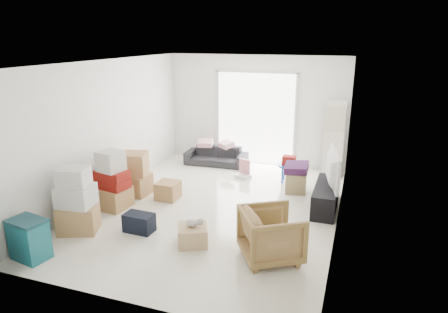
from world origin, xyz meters
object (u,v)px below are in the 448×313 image
kids_table (289,164)px  wood_crate (192,235)px  ottoman (296,182)px  tv_console (326,197)px  ac_tower (334,139)px  storage_bins (29,239)px  sofa (216,153)px  television (327,181)px  armchair (271,233)px

kids_table → wood_crate: size_ratio=1.34×
ottoman → wood_crate: 2.96m
tv_console → wood_crate: bearing=-131.4°
ac_tower → kids_table: bearing=-136.5°
storage_bins → wood_crate: 2.37m
sofa → ottoman: (2.20, -1.20, -0.09)m
television → sofa: size_ratio=0.73×
ac_tower → kids_table: 1.28m
ottoman → storage_bins: bearing=-129.8°
tv_console → storage_bins: storage_bins is taller
tv_console → kids_table: bearing=128.3°
tv_console → sofa: size_ratio=0.89×
sofa → storage_bins: storage_bins is taller
ac_tower → sofa: size_ratio=1.12×
ac_tower → ottoman: ac_tower is taller
armchair → ac_tower: bearing=-38.8°
tv_console → storage_bins: size_ratio=2.24×
sofa → kids_table: 2.07m
ac_tower → ottoman: (-0.62, -1.35, -0.66)m
armchair → kids_table: (-0.33, 3.26, 0.01)m
television → kids_table: 1.48m
tv_console → wood_crate: tv_console is taller
ac_tower → storage_bins: bearing=-126.4°
ottoman → kids_table: (-0.25, 0.52, 0.22)m
sofa → armchair: armchair is taller
ottoman → wood_crate: ottoman is taller
television → ottoman: size_ratio=2.68×
television → kids_table: size_ratio=1.88×
sofa → storage_bins: 5.17m
ac_tower → storage_bins: 6.51m
ottoman → wood_crate: size_ratio=0.94×
ac_tower → wood_crate: bearing=-113.7°
television → kids_table: television is taller
armchair → ottoman: 2.74m
wood_crate → ottoman: bearing=66.8°
television → ottoman: television is taller
television → storage_bins: storage_bins is taller
kids_table → wood_crate: kids_table is taller
wood_crate → sofa: bearing=104.8°
kids_table → wood_crate: bearing=-105.8°
ac_tower → armchair: ac_tower is taller
tv_console → ottoman: (-0.67, 0.64, -0.02)m
ac_tower → wood_crate: ac_tower is taller
sofa → ac_tower: bearing=0.1°
ottoman → kids_table: 0.62m
television → storage_bins: (-3.90, -3.24, -0.23)m
storage_bins → kids_table: size_ratio=1.02×
wood_crate → kids_table: bearing=74.2°
storage_bins → ottoman: size_ratio=1.46×
armchair → sofa: bearing=-1.2°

